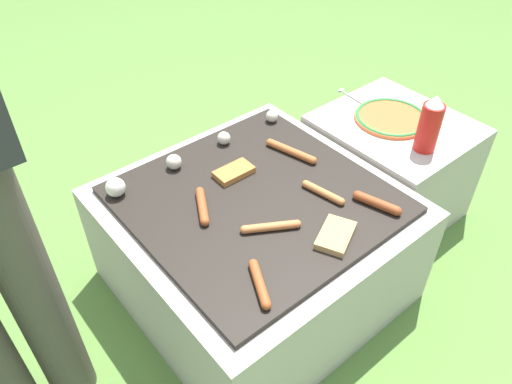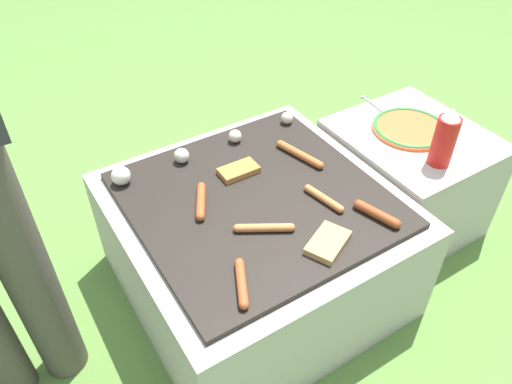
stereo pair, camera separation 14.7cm
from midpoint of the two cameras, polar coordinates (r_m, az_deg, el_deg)
name	(u,v)px [view 1 (the left image)]	position (r m, az deg, el deg)	size (l,w,h in m)	color
ground_plane	(256,283)	(1.77, -2.41, -10.51)	(14.00, 14.00, 0.00)	#567F38
grill	(256,244)	(1.62, -2.60, -6.10)	(0.81, 0.81, 0.40)	#B2AA9E
side_ledge	(388,167)	(1.96, 12.79, 2.68)	(0.47, 0.51, 0.40)	#B2AA9E
sausage_back_left	(323,193)	(1.48, 4.89, -0.19)	(0.05, 0.15, 0.02)	#C6753D
sausage_front_right	(202,206)	(1.45, -9.07, -1.71)	(0.09, 0.14, 0.03)	#A34C23
sausage_back_center	(291,151)	(1.64, 1.47, 4.58)	(0.07, 0.19, 0.03)	#B7602D
sausage_front_left	(271,227)	(1.37, -1.35, -4.13)	(0.15, 0.10, 0.02)	#C6753D
sausage_back_right	(377,203)	(1.46, 10.90, -1.38)	(0.06, 0.15, 0.03)	#93421E
sausage_front_center	(259,284)	(1.24, -3.04, -10.59)	(0.08, 0.14, 0.02)	#A34C23
bread_slice_left	(234,172)	(1.56, -5.24, 2.17)	(0.12, 0.07, 0.02)	#B27033
bread_slice_center	(336,235)	(1.36, 6.05, -5.09)	(0.15, 0.13, 0.02)	tan
mushroom_row	(179,159)	(1.61, -11.41, 3.64)	(0.67, 0.06, 0.06)	silver
plate_colorful	(391,118)	(1.86, 13.05, 8.20)	(0.26, 0.26, 0.02)	orange
condiment_bottle	(430,125)	(1.69, 16.91, 7.29)	(0.07, 0.07, 0.20)	red
fork_utensil	(358,101)	(1.95, 9.41, 10.20)	(0.04, 0.22, 0.01)	silver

